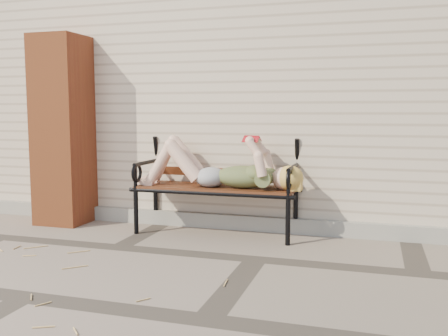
% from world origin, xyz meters
% --- Properties ---
extents(ground, '(80.00, 80.00, 0.00)m').
position_xyz_m(ground, '(0.00, 0.00, 0.00)').
color(ground, '#746659').
rests_on(ground, ground).
extents(house_wall, '(8.00, 4.00, 3.00)m').
position_xyz_m(house_wall, '(0.00, 3.00, 1.50)').
color(house_wall, beige).
rests_on(house_wall, ground).
extents(foundation_strip, '(8.00, 0.10, 0.15)m').
position_xyz_m(foundation_strip, '(0.00, 0.97, 0.07)').
color(foundation_strip, gray).
rests_on(foundation_strip, ground).
extents(brick_pillar, '(0.50, 0.50, 2.00)m').
position_xyz_m(brick_pillar, '(-2.30, 0.75, 1.00)').
color(brick_pillar, '#A74E25').
rests_on(brick_pillar, ground).
extents(garden_bench, '(1.71, 0.68, 1.11)m').
position_xyz_m(garden_bench, '(-0.58, 0.85, 0.62)').
color(garden_bench, black).
rests_on(garden_bench, ground).
extents(reading_woman, '(1.62, 0.37, 0.51)m').
position_xyz_m(reading_woman, '(-0.56, 0.71, 0.66)').
color(reading_woman, '#093A40').
rests_on(reading_woman, ground).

